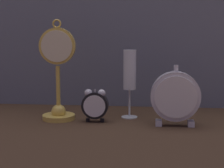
# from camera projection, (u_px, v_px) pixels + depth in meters

# --- Properties ---
(ground_plane) EXTENTS (4.00, 4.00, 0.00)m
(ground_plane) POSITION_uv_depth(u_px,v_px,m) (109.00, 127.00, 1.16)
(ground_plane) COLOR #422D1E
(fabric_backdrop_drape) EXTENTS (1.49, 0.01, 0.68)m
(fabric_backdrop_drape) POSITION_uv_depth(u_px,v_px,m) (118.00, 19.00, 1.44)
(fabric_backdrop_drape) COLOR slate
(fabric_backdrop_drape) RESTS_ON ground_plane
(pocket_watch_on_stand) EXTENTS (0.12, 0.11, 0.33)m
(pocket_watch_on_stand) POSITION_uv_depth(u_px,v_px,m) (58.00, 81.00, 1.24)
(pocket_watch_on_stand) COLOR gold
(pocket_watch_on_stand) RESTS_ON ground_plane
(alarm_clock_twin_bell) EXTENTS (0.09, 0.03, 0.11)m
(alarm_clock_twin_bell) POSITION_uv_depth(u_px,v_px,m) (95.00, 104.00, 1.22)
(alarm_clock_twin_bell) COLOR black
(alarm_clock_twin_bell) RESTS_ON ground_plane
(mantel_clock_silver) EXTENTS (0.15, 0.04, 0.19)m
(mantel_clock_silver) POSITION_uv_depth(u_px,v_px,m) (175.00, 97.00, 1.16)
(mantel_clock_silver) COLOR silver
(mantel_clock_silver) RESTS_ON ground_plane
(champagne_flute) EXTENTS (0.06, 0.06, 0.23)m
(champagne_flute) POSITION_uv_depth(u_px,v_px,m) (130.00, 74.00, 1.27)
(champagne_flute) COLOR silver
(champagne_flute) RESTS_ON ground_plane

